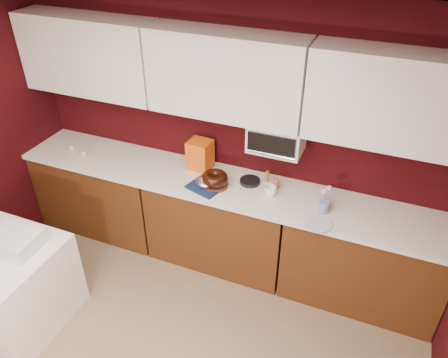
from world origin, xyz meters
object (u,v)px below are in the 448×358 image
Objects in this scene: coffee_mug at (271,190)px; flower_vase at (324,200)px; blue_jar at (324,207)px; newspaper_stack at (15,241)px; bundt_cake at (215,179)px; dining_table at (3,282)px; pandoro_box at (200,155)px; toaster_oven at (277,137)px; foil_ham_nest at (205,182)px.

coffee_mug is 0.91× the size of flower_vase.
blue_jar is 2.46m from newspaper_stack.
dining_table is at bearing -137.37° from bundt_cake.
newspaper_stack is at bearing -119.93° from pandoro_box.
dining_table is 9.82× the size of coffee_mug.
bundt_cake is 2.34× the size of blue_jar.
newspaper_stack is at bearing -139.76° from toaster_oven.
coffee_mug is 0.27× the size of newspaper_stack.
bundt_cake is at bearing -175.13° from flower_vase.
newspaper_stack reaches higher than dining_table.
pandoro_box is 0.75× the size of newspaper_stack.
pandoro_box is at bearing 136.78° from bundt_cake.
bundt_cake reaches higher than foil_ham_nest.
dining_table is 3.54× the size of pandoro_box.
flower_vase is (1.01, 0.13, 0.00)m from foil_ham_nest.
coffee_mug is at bearing 36.03° from newspaper_stack.
toaster_oven is 0.74m from foil_ham_nest.
coffee_mug is at bearing 173.08° from blue_jar.
newspaper_stack is (-1.66, -1.41, -0.56)m from toaster_oven.
toaster_oven is at bearing 154.71° from blue_jar.
newspaper_stack is (-2.16, -1.17, -0.13)m from blue_jar.
bundt_cake is (1.38, 1.27, 0.61)m from dining_table.
newspaper_stack is (-1.19, -1.17, -0.16)m from bundt_cake.
toaster_oven reaches higher than newspaper_stack.
dining_table is 2.00m from pandoro_box.
bundt_cake is at bearing 39.07° from foil_ham_nest.
foil_ham_nest is (1.32, 1.22, 0.58)m from dining_table.
pandoro_box is 2.77× the size of coffee_mug.
coffee_mug is (0.50, 0.06, -0.03)m from bundt_cake.
foil_ham_nest is at bearing -177.10° from blue_jar.
pandoro_box is (-0.18, 0.28, 0.09)m from foil_ham_nest.
toaster_oven is 0.46m from coffee_mug.
pandoro_box is (-0.72, -0.00, -0.33)m from toaster_oven.
flower_vase is at bearing -17.85° from toaster_oven.
dining_table is at bearing -151.59° from blue_jar.
foil_ham_nest is 1.03m from blue_jar.
dining_table is 0.49m from newspaper_stack.
newspaper_stack is (-0.95, -1.40, -0.22)m from pandoro_box.
pandoro_box reaches higher than bundt_cake.
foil_ham_nest is 0.57m from coffee_mug.
blue_jar is (0.50, -0.24, -0.42)m from toaster_oven.
flower_vase is (-0.02, 0.08, 0.01)m from blue_jar.
blue_jar is (0.97, -0.00, -0.03)m from bundt_cake.
pandoro_box is at bearing 172.85° from flower_vase.
flower_vase reaches higher than blue_jar.
bundt_cake reaches higher than newspaper_stack.
coffee_mug is at bearing 6.50° from bundt_cake.
bundt_cake is at bearing -173.50° from coffee_mug.
coffee_mug is at bearing -176.93° from flower_vase.
pandoro_box reaches higher than coffee_mug.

